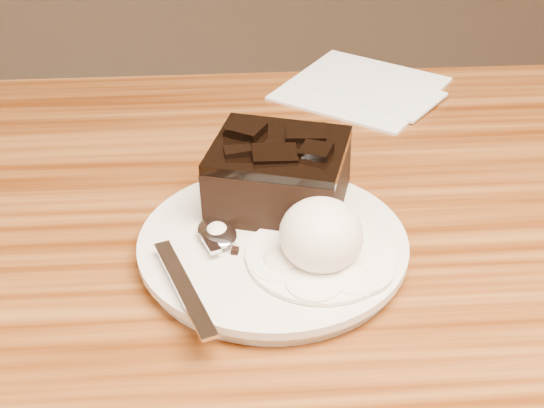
{
  "coord_description": "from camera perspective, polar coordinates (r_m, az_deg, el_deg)",
  "views": [
    {
      "loc": [
        -0.13,
        -0.37,
        1.09
      ],
      "look_at": [
        -0.1,
        0.08,
        0.79
      ],
      "focal_mm": 50.56,
      "sensor_mm": 36.0,
      "label": 1
    }
  ],
  "objects": [
    {
      "name": "plate",
      "position": [
        0.56,
        0.07,
        -3.31
      ],
      "size": [
        0.2,
        0.2,
        0.02
      ],
      "primitive_type": "cylinder",
      "color": "beige",
      "rests_on": "dining_table"
    },
    {
      "name": "spoon",
      "position": [
        0.55,
        -4.11,
        -2.28
      ],
      "size": [
        0.08,
        0.16,
        0.01
      ],
      "primitive_type": null,
      "rotation": [
        0.0,
        0.0,
        0.34
      ],
      "color": "silver",
      "rests_on": "plate"
    },
    {
      "name": "crumb_a",
      "position": [
        0.54,
        -2.77,
        -3.51
      ],
      "size": [
        0.01,
        0.01,
        0.0
      ],
      "primitive_type": "cube",
      "rotation": [
        0.0,
        0.0,
        1.35
      ],
      "color": "black",
      "rests_on": "plate"
    },
    {
      "name": "crumb_d",
      "position": [
        0.53,
        2.44,
        -3.9
      ],
      "size": [
        0.01,
        0.01,
        0.0
      ],
      "primitive_type": "cube",
      "rotation": [
        0.0,
        0.0,
        0.85
      ],
      "color": "black",
      "rests_on": "plate"
    },
    {
      "name": "brownie",
      "position": [
        0.58,
        0.51,
        1.95
      ],
      "size": [
        0.12,
        0.11,
        0.05
      ],
      "primitive_type": "cube",
      "rotation": [
        0.0,
        0.0,
        -0.3
      ],
      "color": "black",
      "rests_on": "plate"
    },
    {
      "name": "melt_puddle",
      "position": [
        0.53,
        3.6,
        -3.93
      ],
      "size": [
        0.1,
        0.1,
        0.0
      ],
      "primitive_type": "cylinder",
      "color": "white",
      "rests_on": "plate"
    },
    {
      "name": "ice_cream_scoop",
      "position": [
        0.52,
        3.67,
        -2.3
      ],
      "size": [
        0.06,
        0.06,
        0.05
      ],
      "primitive_type": "ellipsoid",
      "color": "white",
      "rests_on": "plate"
    },
    {
      "name": "crumb_b",
      "position": [
        0.54,
        1.6,
        -3.19
      ],
      "size": [
        0.01,
        0.01,
        0.0
      ],
      "primitive_type": "cube",
      "rotation": [
        0.0,
        0.0,
        0.75
      ],
      "color": "black",
      "rests_on": "plate"
    },
    {
      "name": "napkin",
      "position": [
        0.81,
        6.65,
        8.62
      ],
      "size": [
        0.2,
        0.2,
        0.01
      ],
      "primitive_type": "cube",
      "rotation": [
        0.0,
        0.0,
        -0.62
      ],
      "color": "white",
      "rests_on": "dining_table"
    },
    {
      "name": "crumb_c",
      "position": [
        0.56,
        2.38,
        -2.08
      ],
      "size": [
        0.01,
        0.01,
        0.0
      ],
      "primitive_type": "cube",
      "rotation": [
        0.0,
        0.0,
        0.4
      ],
      "color": "black",
      "rests_on": "plate"
    }
  ]
}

